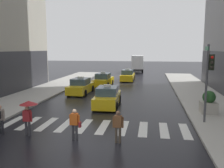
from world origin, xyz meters
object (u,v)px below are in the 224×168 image
(taxi_fourth, at_px, (128,76))
(pedestrian_plain_coat, at_px, (118,125))
(pedestrian_with_handbag, at_px, (75,123))
(pedestrian_with_backpack, at_px, (0,117))
(taxi_second, at_px, (81,87))
(taxi_third, at_px, (103,80))
(planter_near_corner, at_px, (209,103))
(pedestrian_with_umbrella, at_px, (28,109))
(traffic_light_pole, at_px, (209,72))
(box_truck, at_px, (138,63))
(taxi_lead, at_px, (108,97))

(taxi_fourth, bearing_deg, pedestrian_plain_coat, -85.69)
(taxi_fourth, height_order, pedestrian_with_handbag, taxi_fourth)
(pedestrian_with_backpack, height_order, pedestrian_with_handbag, same)
(taxi_second, bearing_deg, taxi_fourth, 70.41)
(taxi_third, xyz_separation_m, planter_near_corner, (10.01, -12.18, 0.15))
(pedestrian_with_backpack, bearing_deg, pedestrian_with_umbrella, 1.93)
(taxi_third, bearing_deg, planter_near_corner, -50.58)
(taxi_second, bearing_deg, traffic_light_pole, -40.03)
(pedestrian_with_handbag, distance_m, pedestrian_plain_coat, 2.24)
(box_truck, distance_m, pedestrian_with_backpack, 37.51)
(taxi_lead, xyz_separation_m, taxi_third, (-2.45, 10.66, 0.00))
(traffic_light_pole, distance_m, planter_near_corner, 3.37)
(taxi_lead, xyz_separation_m, pedestrian_with_backpack, (-4.64, -7.49, 0.25))
(pedestrian_plain_coat, bearing_deg, pedestrian_with_handbag, 179.39)
(traffic_light_pole, distance_m, taxi_second, 14.20)
(traffic_light_pole, bearing_deg, taxi_second, 139.97)
(taxi_fourth, distance_m, pedestrian_with_handbag, 23.74)
(taxi_lead, relative_size, box_truck, 0.60)
(box_truck, height_order, pedestrian_with_backpack, box_truck)
(pedestrian_with_umbrella, distance_m, pedestrian_with_backpack, 1.74)
(box_truck, height_order, planter_near_corner, box_truck)
(traffic_light_pole, height_order, box_truck, traffic_light_pole)
(pedestrian_with_umbrella, relative_size, planter_near_corner, 1.21)
(taxi_second, height_order, pedestrian_with_handbag, taxi_second)
(traffic_light_pole, xyz_separation_m, taxi_lead, (-6.93, 3.81, -2.53))
(planter_near_corner, bearing_deg, box_truck, 102.24)
(taxi_lead, xyz_separation_m, pedestrian_with_umbrella, (-2.98, -7.43, 0.79))
(taxi_third, height_order, pedestrian_with_handbag, taxi_third)
(traffic_light_pole, distance_m, box_truck, 34.01)
(traffic_light_pole, relative_size, taxi_second, 1.05)
(box_truck, bearing_deg, pedestrian_with_umbrella, -95.84)
(traffic_light_pole, bearing_deg, pedestrian_with_umbrella, -159.93)
(taxi_second, xyz_separation_m, pedestrian_plain_coat, (5.68, -12.84, 0.21))
(taxi_second, xyz_separation_m, box_truck, (4.58, 24.44, 1.13))
(taxi_third, xyz_separation_m, pedestrian_plain_coat, (4.35, -18.33, 0.21))
(box_truck, relative_size, pedestrian_plain_coat, 4.62)
(taxi_lead, bearing_deg, taxi_fourth, 89.60)
(taxi_lead, height_order, pedestrian_with_handbag, taxi_lead)
(box_truck, bearing_deg, pedestrian_with_handbag, -91.76)
(taxi_fourth, bearing_deg, box_truck, 87.05)
(taxi_third, bearing_deg, pedestrian_with_umbrella, -91.69)
(taxi_fourth, relative_size, pedestrian_with_handbag, 2.75)
(taxi_third, bearing_deg, pedestrian_with_handbag, -83.41)
(pedestrian_with_umbrella, bearing_deg, taxi_third, 88.31)
(taxi_fourth, height_order, pedestrian_with_umbrella, pedestrian_with_umbrella)
(taxi_lead, bearing_deg, pedestrian_with_handbag, -92.49)
(taxi_third, distance_m, box_truck, 19.26)
(taxi_fourth, bearing_deg, pedestrian_with_handbag, -91.08)
(taxi_third, distance_m, pedestrian_with_handbag, 18.43)
(traffic_light_pole, height_order, taxi_third, traffic_light_pole)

